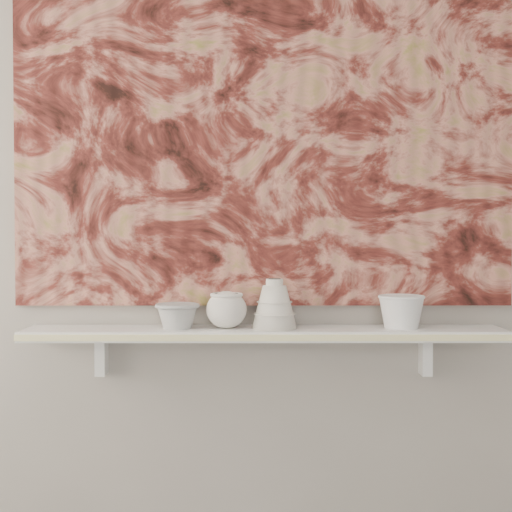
{
  "coord_description": "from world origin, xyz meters",
  "views": [
    {
      "loc": [
        -0.03,
        -0.57,
        1.2
      ],
      "look_at": [
        -0.02,
        1.49,
        1.14
      ],
      "focal_mm": 50.0,
      "sensor_mm": 36.0,
      "label": 1
    }
  ],
  "objects_px": {
    "shelf": "(264,333)",
    "bowl_white": "(401,311)",
    "bell_vessel": "(274,303)",
    "cup_cream": "(227,310)",
    "painting": "(264,123)",
    "bowl_grey": "(177,315)"
  },
  "relations": [
    {
      "from": "shelf",
      "to": "bowl_white",
      "type": "bearing_deg",
      "value": 0.0
    },
    {
      "from": "bell_vessel",
      "to": "bowl_white",
      "type": "distance_m",
      "value": 0.37
    },
    {
      "from": "cup_cream",
      "to": "painting",
      "type": "bearing_deg",
      "value": 36.35
    },
    {
      "from": "cup_cream",
      "to": "bowl_white",
      "type": "height_order",
      "value": "cup_cream"
    },
    {
      "from": "bowl_grey",
      "to": "bell_vessel",
      "type": "distance_m",
      "value": 0.29
    },
    {
      "from": "shelf",
      "to": "bowl_grey",
      "type": "relative_size",
      "value": 10.69
    },
    {
      "from": "shelf",
      "to": "cup_cream",
      "type": "height_order",
      "value": "cup_cream"
    },
    {
      "from": "painting",
      "to": "bowl_white",
      "type": "distance_m",
      "value": 0.7
    },
    {
      "from": "shelf",
      "to": "cup_cream",
      "type": "bearing_deg",
      "value": 180.0
    },
    {
      "from": "cup_cream",
      "to": "shelf",
      "type": "bearing_deg",
      "value": 0.0
    },
    {
      "from": "bell_vessel",
      "to": "bowl_white",
      "type": "relative_size",
      "value": 1.07
    },
    {
      "from": "painting",
      "to": "bowl_white",
      "type": "xyz_separation_m",
      "value": [
        0.4,
        -0.08,
        -0.56
      ]
    },
    {
      "from": "bowl_grey",
      "to": "bowl_white",
      "type": "xyz_separation_m",
      "value": [
        0.66,
        0.0,
        0.01
      ]
    },
    {
      "from": "cup_cream",
      "to": "bell_vessel",
      "type": "relative_size",
      "value": 0.81
    },
    {
      "from": "cup_cream",
      "to": "bell_vessel",
      "type": "bearing_deg",
      "value": 0.0
    },
    {
      "from": "bowl_white",
      "to": "bell_vessel",
      "type": "bearing_deg",
      "value": 180.0
    },
    {
      "from": "bowl_white",
      "to": "bowl_grey",
      "type": "bearing_deg",
      "value": 180.0
    },
    {
      "from": "shelf",
      "to": "bell_vessel",
      "type": "bearing_deg",
      "value": 0.0
    },
    {
      "from": "bell_vessel",
      "to": "bowl_white",
      "type": "bearing_deg",
      "value": 0.0
    },
    {
      "from": "shelf",
      "to": "bell_vessel",
      "type": "distance_m",
      "value": 0.09
    },
    {
      "from": "painting",
      "to": "bowl_grey",
      "type": "height_order",
      "value": "painting"
    },
    {
      "from": "painting",
      "to": "bowl_white",
      "type": "bearing_deg",
      "value": -11.3
    }
  ]
}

